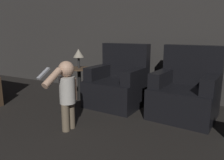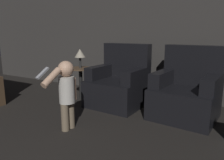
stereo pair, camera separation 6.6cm
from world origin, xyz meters
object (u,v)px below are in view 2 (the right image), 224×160
object	(u,v)px
armchair_right	(186,93)
lamp	(80,54)
person_toddler	(66,90)
armchair_left	(119,84)

from	to	relation	value
armchair_right	lamp	xyz separation A→B (m)	(-1.74, -0.06, 0.46)
armchair_right	person_toddler	size ratio (longest dim) A/B	1.17
armchair_left	lamp	xyz separation A→B (m)	(-0.71, -0.06, 0.46)
person_toddler	armchair_right	bearing A→B (deg)	-43.76
person_toddler	lamp	distance (m)	1.27
lamp	armchair_left	bearing A→B (deg)	4.83
person_toddler	armchair_left	bearing A→B (deg)	-3.09
armchair_left	person_toddler	world-z (taller)	armchair_left
armchair_left	person_toddler	distance (m)	1.14
armchair_left	armchair_right	distance (m)	1.03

